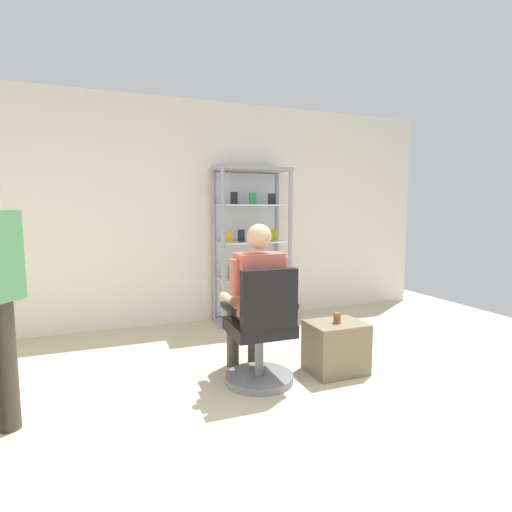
{
  "coord_description": "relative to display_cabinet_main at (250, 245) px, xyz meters",
  "views": [
    {
      "loc": [
        -1.35,
        -1.96,
        1.41
      ],
      "look_at": [
        -0.09,
        1.3,
        1.0
      ],
      "focal_mm": 28.48,
      "sensor_mm": 36.0,
      "label": 1
    }
  ],
  "objects": [
    {
      "name": "tea_glass",
      "position": [
        0.11,
        -1.82,
        -0.48
      ],
      "size": [
        0.06,
        0.06,
        0.09
      ],
      "primitive_type": "cylinder",
      "color": "brown",
      "rests_on": "storage_crate"
    },
    {
      "name": "back_wall",
      "position": [
        -0.4,
        0.24,
        0.39
      ],
      "size": [
        6.0,
        0.1,
        2.7
      ],
      "primitive_type": "cube",
      "color": "silver",
      "rests_on": "ground"
    },
    {
      "name": "office_chair",
      "position": [
        -0.58,
        -1.82,
        -0.57
      ],
      "size": [
        0.56,
        0.56,
        0.96
      ],
      "color": "slate",
      "rests_on": "ground"
    },
    {
      "name": "display_cabinet_main",
      "position": [
        0.0,
        0.0,
        0.0
      ],
      "size": [
        0.9,
        0.45,
        1.9
      ],
      "color": "gray",
      "rests_on": "ground"
    },
    {
      "name": "ground_plane",
      "position": [
        -0.4,
        -2.76,
        -0.96
      ],
      "size": [
        7.2,
        7.2,
        0.0
      ],
      "primitive_type": "plane",
      "color": "#C6B793"
    },
    {
      "name": "storage_crate",
      "position": [
        0.11,
        -1.81,
        -0.74
      ],
      "size": [
        0.47,
        0.38,
        0.44
      ],
      "primitive_type": "cube",
      "color": "#72664C",
      "rests_on": "ground"
    },
    {
      "name": "seated_shopkeeper",
      "position": [
        -0.58,
        -1.66,
        -0.25
      ],
      "size": [
        0.49,
        0.57,
        1.29
      ],
      "color": "#3F382D",
      "rests_on": "ground"
    }
  ]
}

